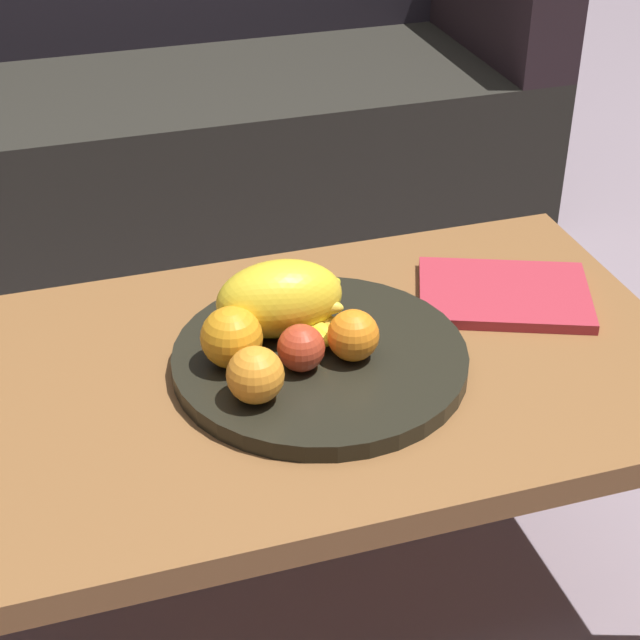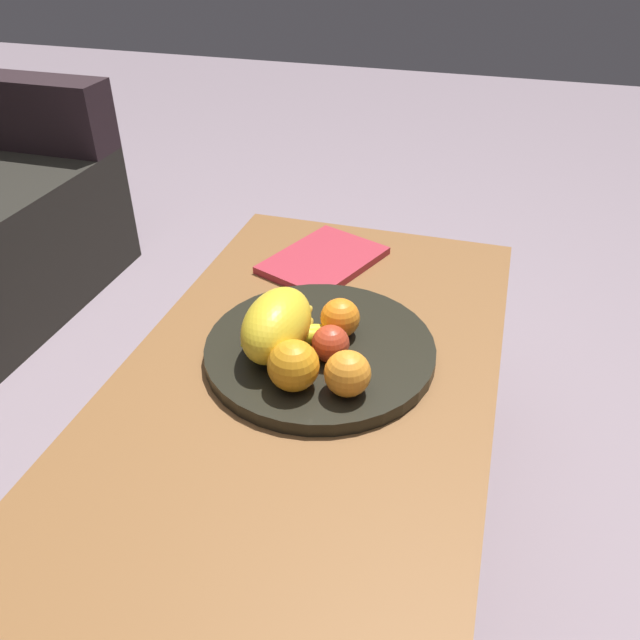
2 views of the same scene
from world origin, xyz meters
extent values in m
plane|color=gray|center=(0.00, 0.00, 0.00)|extent=(8.00, 8.00, 0.00)
cube|color=brown|center=(0.00, 0.00, 0.42)|extent=(1.13, 0.62, 0.04)
cylinder|color=brown|center=(0.52, -0.27, 0.20)|extent=(0.05, 0.05, 0.40)
cylinder|color=brown|center=(0.52, 0.27, 0.20)|extent=(0.05, 0.05, 0.40)
cube|color=#2A1E22|center=(0.91, 1.29, 0.51)|extent=(0.14, 0.70, 0.22)
cylinder|color=black|center=(0.06, -0.01, 0.45)|extent=(0.40, 0.40, 0.03)
ellipsoid|color=yellow|center=(0.02, 0.05, 0.51)|extent=(0.18, 0.11, 0.11)
sphere|color=orange|center=(0.10, -0.03, 0.49)|extent=(0.07, 0.07, 0.07)
sphere|color=orange|center=(-0.05, -0.08, 0.50)|extent=(0.07, 0.07, 0.07)
sphere|color=orange|center=(-0.06, 0.00, 0.50)|extent=(0.08, 0.08, 0.08)
sphere|color=#BA3C22|center=(0.02, -0.04, 0.49)|extent=(0.06, 0.06, 0.06)
ellipsoid|color=yellow|center=(0.03, 0.05, 0.48)|extent=(0.10, 0.15, 0.03)
ellipsoid|color=gold|center=(0.03, 0.04, 0.48)|extent=(0.15, 0.08, 0.03)
ellipsoid|color=yellow|center=(0.04, 0.04, 0.48)|extent=(0.12, 0.14, 0.03)
ellipsoid|color=gold|center=(0.04, 0.06, 0.50)|extent=(0.15, 0.10, 0.03)
ellipsoid|color=yellow|center=(0.05, 0.05, 0.50)|extent=(0.14, 0.11, 0.03)
cube|color=#AF2D3B|center=(0.37, 0.08, 0.44)|extent=(0.30, 0.26, 0.02)
camera|label=1|loc=(-0.27, -1.08, 1.24)|focal=57.57mm
camera|label=2|loc=(-0.77, -0.25, 1.11)|focal=35.50mm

